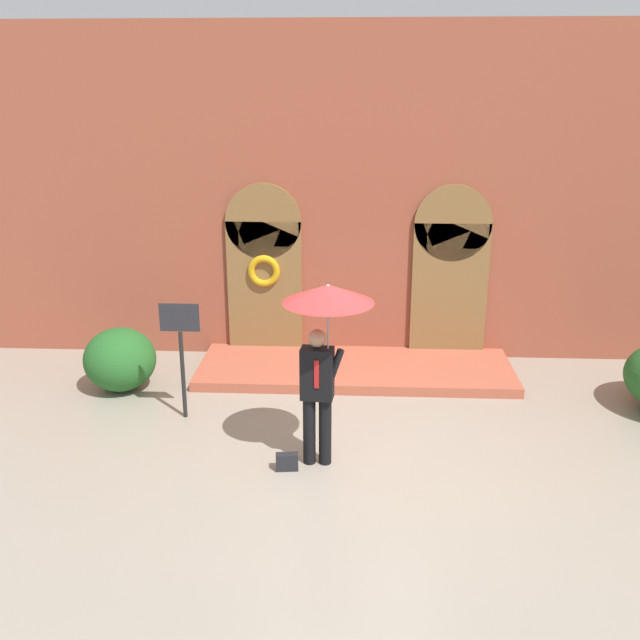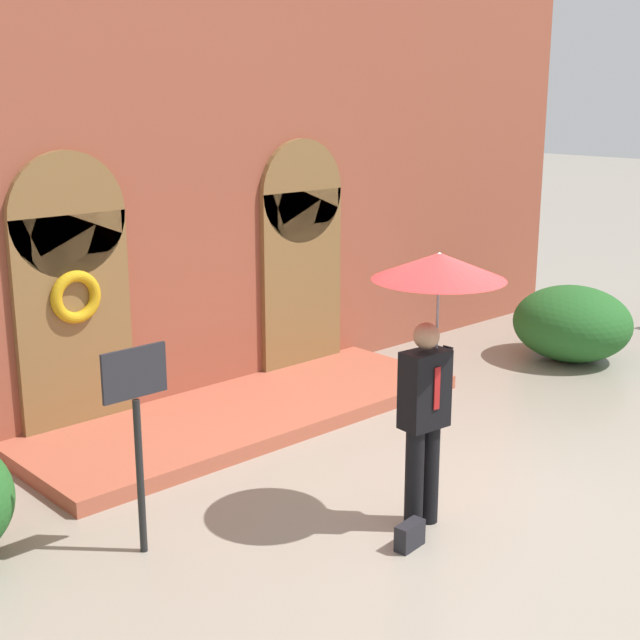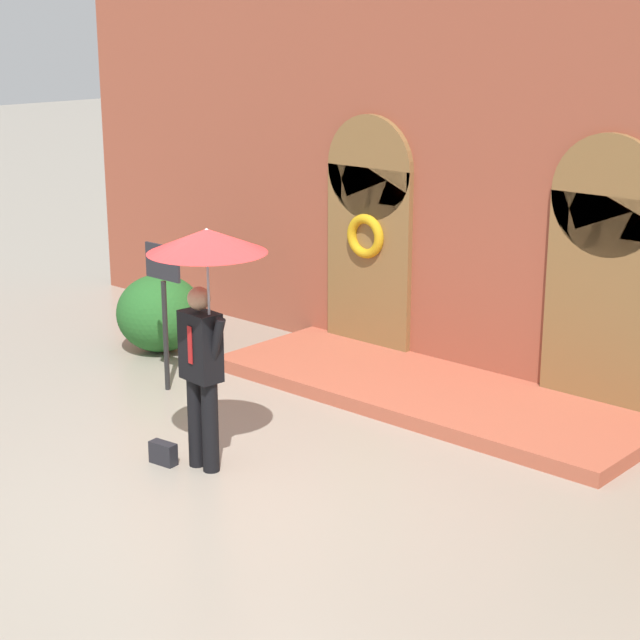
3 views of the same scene
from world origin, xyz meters
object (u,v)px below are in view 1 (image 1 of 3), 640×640
object	(u,v)px
person_with_umbrella	(325,321)
sign_post	(181,342)
handbag	(287,462)
shrub_left	(120,359)

from	to	relation	value
person_with_umbrella	sign_post	distance (m)	2.54
person_with_umbrella	handbag	world-z (taller)	person_with_umbrella
person_with_umbrella	handbag	size ratio (longest dim) A/B	8.44
handbag	shrub_left	bearing A→B (deg)	133.69
sign_post	shrub_left	size ratio (longest dim) A/B	1.54
person_with_umbrella	shrub_left	xyz separation A→B (m)	(-3.32, 2.17, -1.41)
handbag	sign_post	distance (m)	2.41
handbag	sign_post	size ratio (longest dim) A/B	0.16
shrub_left	person_with_umbrella	bearing A→B (deg)	-33.16
handbag	sign_post	xyz separation A→B (m)	(-1.62, 1.43, 1.05)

